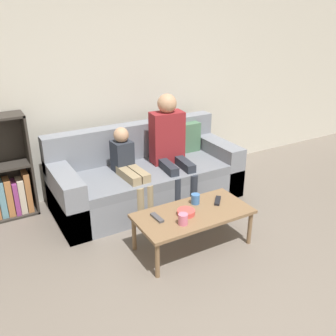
{
  "coord_description": "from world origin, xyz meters",
  "views": [
    {
      "loc": [
        -1.7,
        -1.23,
        2.09
      ],
      "look_at": [
        -0.0,
        1.74,
        0.62
      ],
      "focal_mm": 40.0,
      "sensor_mm": 36.0,
      "label": 1
    }
  ],
  "objects_px": {
    "coffee_table": "(193,216)",
    "snack_bowl": "(186,212)",
    "person_child": "(129,168)",
    "cup_far": "(183,219)",
    "tv_remote_1": "(218,201)",
    "couch": "(147,178)",
    "cup_near": "(195,199)",
    "tv_remote_0": "(157,218)",
    "person_adult": "(170,141)"
  },
  "relations": [
    {
      "from": "couch",
      "to": "person_child",
      "type": "relative_size",
      "value": 2.27
    },
    {
      "from": "snack_bowl",
      "to": "cup_near",
      "type": "bearing_deg",
      "value": 35.05
    },
    {
      "from": "person_child",
      "to": "snack_bowl",
      "type": "relative_size",
      "value": 5.73
    },
    {
      "from": "couch",
      "to": "cup_near",
      "type": "height_order",
      "value": "couch"
    },
    {
      "from": "person_child",
      "to": "tv_remote_0",
      "type": "height_order",
      "value": "person_child"
    },
    {
      "from": "person_child",
      "to": "snack_bowl",
      "type": "bearing_deg",
      "value": -83.75
    },
    {
      "from": "person_child",
      "to": "coffee_table",
      "type": "bearing_deg",
      "value": -78.91
    },
    {
      "from": "person_child",
      "to": "cup_far",
      "type": "height_order",
      "value": "person_child"
    },
    {
      "from": "person_adult",
      "to": "cup_far",
      "type": "xyz_separation_m",
      "value": [
        -0.49,
        -1.09,
        -0.29
      ]
    },
    {
      "from": "couch",
      "to": "cup_near",
      "type": "xyz_separation_m",
      "value": [
        0.06,
        -0.91,
        0.13
      ]
    },
    {
      "from": "tv_remote_1",
      "to": "snack_bowl",
      "type": "distance_m",
      "value": 0.4
    },
    {
      "from": "tv_remote_0",
      "to": "snack_bowl",
      "type": "relative_size",
      "value": 1.06
    },
    {
      "from": "person_adult",
      "to": "snack_bowl",
      "type": "xyz_separation_m",
      "value": [
        -0.39,
        -0.97,
        -0.32
      ]
    },
    {
      "from": "coffee_table",
      "to": "person_child",
      "type": "distance_m",
      "value": 0.94
    },
    {
      "from": "couch",
      "to": "snack_bowl",
      "type": "xyz_separation_m",
      "value": [
        -0.12,
        -1.04,
        0.1
      ]
    },
    {
      "from": "person_adult",
      "to": "cup_near",
      "type": "relative_size",
      "value": 12.6
    },
    {
      "from": "cup_far",
      "to": "tv_remote_1",
      "type": "xyz_separation_m",
      "value": [
        0.5,
        0.18,
        -0.04
      ]
    },
    {
      "from": "person_adult",
      "to": "cup_near",
      "type": "distance_m",
      "value": 0.91
    },
    {
      "from": "person_child",
      "to": "tv_remote_1",
      "type": "height_order",
      "value": "person_child"
    },
    {
      "from": "coffee_table",
      "to": "tv_remote_0",
      "type": "distance_m",
      "value": 0.35
    },
    {
      "from": "person_child",
      "to": "cup_near",
      "type": "distance_m",
      "value": 0.84
    },
    {
      "from": "person_child",
      "to": "tv_remote_1",
      "type": "bearing_deg",
      "value": -60.32
    },
    {
      "from": "person_adult",
      "to": "snack_bowl",
      "type": "bearing_deg",
      "value": -106.63
    },
    {
      "from": "cup_near",
      "to": "couch",
      "type": "bearing_deg",
      "value": 93.95
    },
    {
      "from": "person_adult",
      "to": "snack_bowl",
      "type": "relative_size",
      "value": 7.57
    },
    {
      "from": "person_child",
      "to": "cup_near",
      "type": "height_order",
      "value": "person_child"
    },
    {
      "from": "tv_remote_1",
      "to": "snack_bowl",
      "type": "relative_size",
      "value": 0.97
    },
    {
      "from": "person_child",
      "to": "tv_remote_1",
      "type": "xyz_separation_m",
      "value": [
        0.55,
        -0.84,
        -0.15
      ]
    },
    {
      "from": "coffee_table",
      "to": "cup_far",
      "type": "relative_size",
      "value": 10.97
    },
    {
      "from": "person_adult",
      "to": "cup_near",
      "type": "height_order",
      "value": "person_adult"
    },
    {
      "from": "person_adult",
      "to": "person_child",
      "type": "bearing_deg",
      "value": -167.24
    },
    {
      "from": "cup_near",
      "to": "cup_far",
      "type": "relative_size",
      "value": 1.0
    },
    {
      "from": "couch",
      "to": "tv_remote_1",
      "type": "height_order",
      "value": "couch"
    },
    {
      "from": "coffee_table",
      "to": "snack_bowl",
      "type": "height_order",
      "value": "snack_bowl"
    },
    {
      "from": "coffee_table",
      "to": "cup_near",
      "type": "bearing_deg",
      "value": 50.15
    },
    {
      "from": "coffee_table",
      "to": "cup_far",
      "type": "distance_m",
      "value": 0.24
    },
    {
      "from": "coffee_table",
      "to": "tv_remote_1",
      "type": "height_order",
      "value": "tv_remote_1"
    },
    {
      "from": "coffee_table",
      "to": "snack_bowl",
      "type": "relative_size",
      "value": 6.61
    },
    {
      "from": "couch",
      "to": "coffee_table",
      "type": "xyz_separation_m",
      "value": [
        -0.05,
        -1.04,
        0.04
      ]
    },
    {
      "from": "couch",
      "to": "coffee_table",
      "type": "relative_size",
      "value": 1.96
    },
    {
      "from": "coffee_table",
      "to": "person_child",
      "type": "bearing_deg",
      "value": 104.45
    },
    {
      "from": "person_child",
      "to": "cup_far",
      "type": "bearing_deg",
      "value": -90.98
    },
    {
      "from": "coffee_table",
      "to": "tv_remote_1",
      "type": "xyz_separation_m",
      "value": [
        0.32,
        0.05,
        0.05
      ]
    },
    {
      "from": "cup_far",
      "to": "snack_bowl",
      "type": "xyz_separation_m",
      "value": [
        0.11,
        0.12,
        -0.03
      ]
    },
    {
      "from": "couch",
      "to": "cup_far",
      "type": "height_order",
      "value": "couch"
    },
    {
      "from": "couch",
      "to": "coffee_table",
      "type": "height_order",
      "value": "couch"
    },
    {
      "from": "cup_near",
      "to": "cup_far",
      "type": "height_order",
      "value": "same"
    },
    {
      "from": "tv_remote_1",
      "to": "couch",
      "type": "bearing_deg",
      "value": 147.57
    },
    {
      "from": "person_adult",
      "to": "couch",
      "type": "bearing_deg",
      "value": 168.99
    },
    {
      "from": "cup_near",
      "to": "cup_far",
      "type": "bearing_deg",
      "value": -139.3
    }
  ]
}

